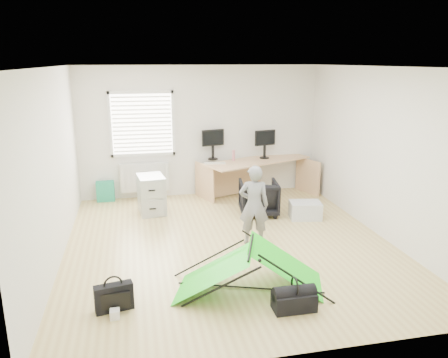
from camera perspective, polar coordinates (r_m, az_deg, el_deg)
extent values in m
plane|color=tan|center=(6.94, 0.69, -8.45)|extent=(5.50, 5.50, 0.00)
cube|color=silver|center=(9.17, -3.05, 6.20)|extent=(5.00, 0.02, 2.70)
cube|color=silver|center=(9.00, -10.65, 7.08)|extent=(1.20, 0.06, 1.20)
cube|color=silver|center=(9.18, -10.31, 0.23)|extent=(1.00, 0.12, 0.60)
cube|color=tan|center=(9.22, 4.38, 0.12)|extent=(2.39, 1.54, 0.78)
cube|color=#A8ABAD|center=(8.30, -9.46, -1.99)|extent=(0.53, 0.66, 0.72)
cube|color=black|center=(9.12, -1.47, 4.01)|extent=(0.49, 0.21, 0.46)
cube|color=black|center=(9.26, 5.32, 4.06)|extent=(0.47, 0.19, 0.44)
cube|color=beige|center=(8.78, -1.18, 2.08)|extent=(0.43, 0.19, 0.02)
cylinder|color=#C36D78|center=(9.02, 1.26, 3.11)|extent=(0.08, 0.08, 0.22)
imported|color=black|center=(8.14, 4.56, -2.45)|extent=(0.77, 0.79, 0.64)
imported|color=slate|center=(6.75, 3.93, -3.43)|extent=(0.52, 0.41, 1.26)
cube|color=silver|center=(8.09, 10.56, -4.03)|extent=(0.61, 0.47, 0.31)
cube|color=#1E956E|center=(9.21, -15.22, -1.56)|extent=(0.36, 0.16, 0.42)
cube|color=black|center=(5.33, -14.17, -14.76)|extent=(0.45, 0.21, 0.33)
cube|color=silver|center=(5.24, -14.07, -16.74)|extent=(0.11, 0.11, 0.11)
cube|color=black|center=(5.28, 9.13, -15.49)|extent=(0.49, 0.25, 0.21)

